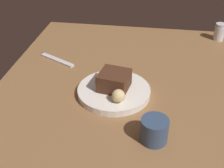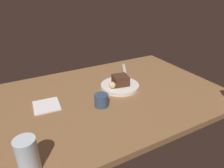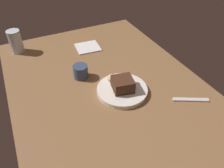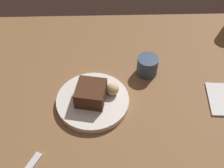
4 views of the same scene
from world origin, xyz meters
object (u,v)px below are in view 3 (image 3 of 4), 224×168
coffee_cup (81,72)px  dessert_spoon (191,100)px  chocolate_cake_slice (123,84)px  folded_napkin (88,47)px  dessert_plate (122,90)px  water_glass (16,42)px  bread_roll (112,78)px

coffee_cup → dessert_spoon: (-35.26, -36.10, -2.82)cm
chocolate_cake_slice → folded_napkin: 42.57cm
dessert_plate → dessert_spoon: size_ratio=1.47×
water_glass → chocolate_cake_slice: bearing=-146.8°
dessert_plate → chocolate_cake_slice: chocolate_cake_slice is taller
coffee_cup → dessert_spoon: size_ratio=0.46×
water_glass → dessert_spoon: 93.91cm
water_glass → bread_roll: bearing=-145.1°
dessert_plate → coffee_cup: bearing=35.2°
bread_roll → coffee_cup: bearing=41.7°
water_glass → dessert_spoon: (-72.28, -59.67, -5.89)cm
folded_napkin → water_glass: bearing=70.3°
chocolate_cake_slice → water_glass: bearing=33.2°
chocolate_cake_slice → bread_roll: size_ratio=2.26×
coffee_cup → folded_napkin: (24.08, -12.62, -2.87)cm
chocolate_cake_slice → dessert_spoon: size_ratio=0.57×
water_glass → folded_napkin: 38.90cm
dessert_plate → water_glass: (54.92, 36.19, 5.23)cm
chocolate_cake_slice → bread_roll: (6.49, 2.12, -0.76)cm
coffee_cup → dessert_spoon: coffee_cup is taller
dessert_plate → folded_napkin: 41.98cm
dessert_plate → folded_napkin: bearing=-0.0°
dessert_plate → chocolate_cake_slice: (-0.36, 0.02, 3.67)cm
dessert_spoon → folded_napkin: 63.81cm
dessert_plate → bread_roll: 7.11cm
bread_roll → dessert_spoon: size_ratio=0.25×
coffee_cup → dessert_spoon: 50.54cm
chocolate_cake_slice → coffee_cup: chocolate_cake_slice is taller
chocolate_cake_slice → dessert_spoon: bearing=-125.9°
bread_roll → dessert_spoon: (-23.49, -25.62, -3.56)cm
dessert_plate → chocolate_cake_slice: size_ratio=2.57×
dessert_plate → water_glass: 65.98cm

